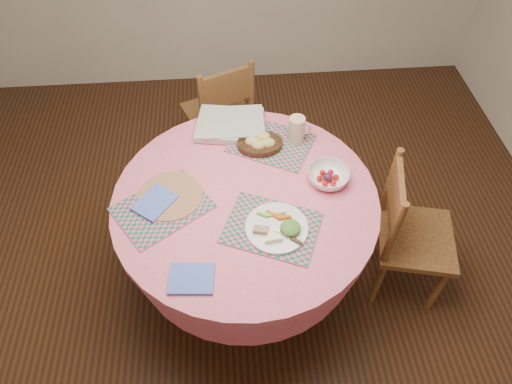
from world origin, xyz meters
TOP-DOWN VIEW (x-y plane):
  - ground at (0.00, 0.00)m, footprint 4.00×4.00m
  - dining_table at (0.00, 0.00)m, footprint 1.24×1.24m
  - chair_right at (0.83, -0.06)m, footprint 0.46×0.48m
  - chair_back at (-0.10, 0.97)m, footprint 0.51×0.50m
  - placemat_front at (0.10, -0.19)m, footprint 0.49×0.43m
  - placemat_left at (-0.38, -0.03)m, footprint 0.50×0.47m
  - placemat_back at (0.16, 0.35)m, footprint 0.49×0.45m
  - wicker_trivet at (-0.34, 0.03)m, footprint 0.30×0.30m
  - napkin_near at (-0.24, -0.41)m, footprint 0.19×0.15m
  - napkin_far at (-0.41, -0.01)m, footprint 0.22×0.23m
  - dinner_plate at (0.13, -0.20)m, footprint 0.27×0.27m
  - bread_bowl at (0.10, 0.32)m, footprint 0.23×0.23m
  - latte_mug at (0.29, 0.35)m, footprint 0.12×0.08m
  - fruit_bowl at (0.40, 0.07)m, footprint 0.22×0.22m
  - newspaper_stack at (-0.05, 0.48)m, footprint 0.38×0.32m

SIDE VIEW (x-z plane):
  - ground at x=0.00m, z-range 0.00..0.00m
  - chair_back at x=-0.10m, z-range 0.02..0.88m
  - chair_right at x=0.83m, z-range 0.02..0.89m
  - dining_table at x=0.00m, z-range 0.18..0.93m
  - placemat_front at x=0.10m, z-range 0.75..0.76m
  - placemat_left at x=-0.38m, z-range 0.75..0.76m
  - placemat_back at x=0.16m, z-range 0.75..0.76m
  - wicker_trivet at x=-0.34m, z-range 0.75..0.76m
  - napkin_near at x=-0.24m, z-range 0.75..0.76m
  - napkin_far at x=-0.41m, z-range 0.76..0.77m
  - dinner_plate at x=0.13m, z-range 0.75..0.80m
  - newspaper_stack at x=-0.05m, z-range 0.76..0.80m
  - fruit_bowl at x=0.40m, z-range 0.75..0.81m
  - bread_bowl at x=0.10m, z-range 0.75..0.82m
  - latte_mug at x=0.29m, z-range 0.76..0.90m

